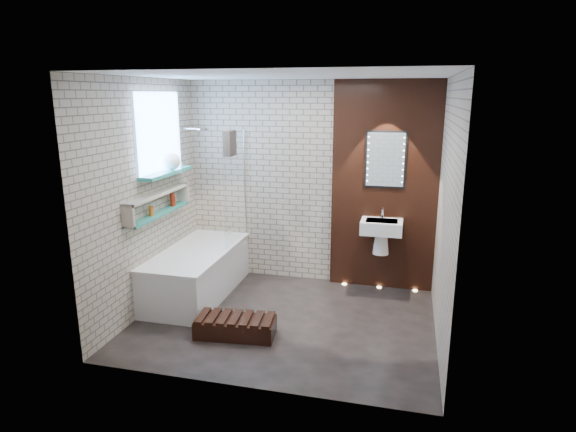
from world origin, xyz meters
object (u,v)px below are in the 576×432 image
(bath_screen, at_px, (235,188))
(led_mirror, at_px, (385,160))
(washbasin, at_px, (381,231))
(walnut_step, at_px, (236,327))
(bathtub, at_px, (198,272))

(bath_screen, xyz_separation_m, led_mirror, (1.82, 0.34, 0.37))
(washbasin, relative_size, walnut_step, 0.72)
(bathtub, xyz_separation_m, bath_screen, (0.35, 0.44, 0.99))
(bath_screen, bearing_deg, led_mirror, 10.66)
(bath_screen, height_order, walnut_step, bath_screen)
(led_mirror, distance_m, walnut_step, 2.67)
(bathtub, height_order, walnut_step, bathtub)
(bathtub, distance_m, washbasin, 2.32)
(walnut_step, bearing_deg, bathtub, 132.19)
(led_mirror, bearing_deg, bathtub, -160.22)
(bath_screen, xyz_separation_m, washbasin, (1.82, 0.18, -0.49))
(washbasin, bearing_deg, bathtub, -163.99)
(bathtub, bearing_deg, bath_screen, 51.10)
(washbasin, height_order, led_mirror, led_mirror)
(washbasin, height_order, walnut_step, washbasin)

